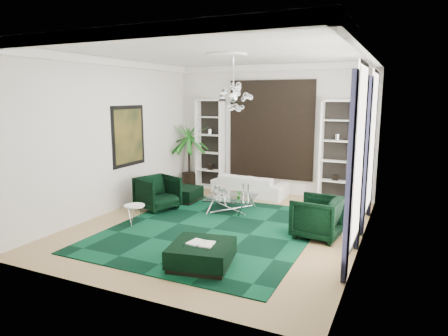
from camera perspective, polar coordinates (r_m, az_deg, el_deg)
The scene contains 30 objects.
floor at distance 9.15m, azimuth -0.43°, elevation -8.23°, with size 6.00×7.00×0.02m, color tan.
ceiling at distance 8.72m, azimuth -0.46°, elevation 16.30°, with size 6.00×7.00×0.02m, color white.
wall_back at distance 11.98m, azimuth 6.81°, elevation 5.44°, with size 6.00×0.02×3.80m, color silver.
wall_front at distance 5.79m, azimuth -15.51°, elevation 0.03°, with size 6.00×0.02×3.80m, color silver.
wall_left at distance 10.38m, azimuth -15.67°, elevation 4.40°, with size 0.02×7.00×3.80m, color silver.
wall_right at distance 7.93m, azimuth 19.62°, elevation 2.48°, with size 0.02×7.00×3.80m, color silver.
crown_molding at distance 8.71m, azimuth -0.46°, elevation 15.58°, with size 6.00×7.00×0.18m, color white, non-canonical shape.
ceiling_medallion at distance 8.99m, azimuth 0.39°, elevation 15.87°, with size 0.90×0.90×0.05m, color white.
tapestry at distance 11.94m, azimuth 6.73°, elevation 5.43°, with size 2.50×0.06×2.80m, color black.
shelving_left at distance 12.60m, azimuth -2.00°, elevation 3.45°, with size 0.90×0.38×2.80m, color white, non-canonical shape.
shelving_right at distance 11.38m, azimuth 15.80°, elevation 2.34°, with size 0.90×0.38×2.80m, color white, non-canonical shape.
painting at distance 10.82m, azimuth -13.44°, elevation 4.46°, with size 0.04×1.30×1.60m, color black.
window_near at distance 7.05m, azimuth 18.74°, elevation 1.62°, with size 0.03×1.10×2.90m, color white.
curtain_near_a at distance 6.33m, azimuth 17.50°, elevation -1.54°, with size 0.07×0.30×3.25m, color black.
curtain_near_b at distance 7.85m, azimuth 19.03°, elevation 0.60°, with size 0.07×0.30×3.25m, color black.
window_far at distance 9.42m, azimuth 20.40°, elevation 3.58°, with size 0.03×1.10×2.90m, color white.
curtain_far_a at distance 8.68m, azimuth 19.63°, elevation 1.44°, with size 0.07×0.30×3.25m, color black.
curtain_far_b at distance 10.22m, azimuth 20.49°, elevation 2.63°, with size 0.07×0.30×3.25m, color black.
rug at distance 8.85m, azimuth -1.65°, elevation -8.73°, with size 4.20×5.00×0.02m, color black.
sofa at distance 11.70m, azimuth 3.66°, elevation -2.48°, with size 2.16×0.85×0.63m, color white.
armchair_left at distance 10.43m, azimuth -9.46°, elevation -3.54°, with size 0.92×0.95×0.86m, color black.
armchair_right at distance 8.49m, azimuth 13.20°, elevation -6.86°, with size 0.92×0.95×0.86m, color black.
coffee_table at distance 10.08m, azimuth 1.11°, elevation -5.17°, with size 1.21×1.21×0.42m, color white, non-canonical shape.
ottoman_side at distance 11.16m, azimuth -5.91°, elevation -3.77°, with size 0.88×0.88×0.39m, color black.
ottoman_front at distance 7.01m, azimuth -3.23°, elevation -12.31°, with size 1.02×1.02×0.41m, color black.
book at distance 6.92m, azimuth -3.25°, elevation -10.62°, with size 0.46×0.30×0.03m, color white.
side_table at distance 9.33m, azimuth -12.63°, elevation -6.60°, with size 0.47×0.47×0.45m, color white.
palm at distance 12.78m, azimuth -5.02°, elevation 3.23°, with size 1.67×1.67×2.67m, color #1E651B, non-canonical shape.
chandelier at distance 8.91m, azimuth 1.35°, elevation 9.99°, with size 0.79×0.79×0.71m, color white, non-canonical shape.
table_plant at distance 9.66m, azimuth 2.15°, elevation -3.89°, with size 0.13×0.10×0.23m, color #1E651B.
Camera 1 is at (3.72, -7.84, 2.89)m, focal length 32.00 mm.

